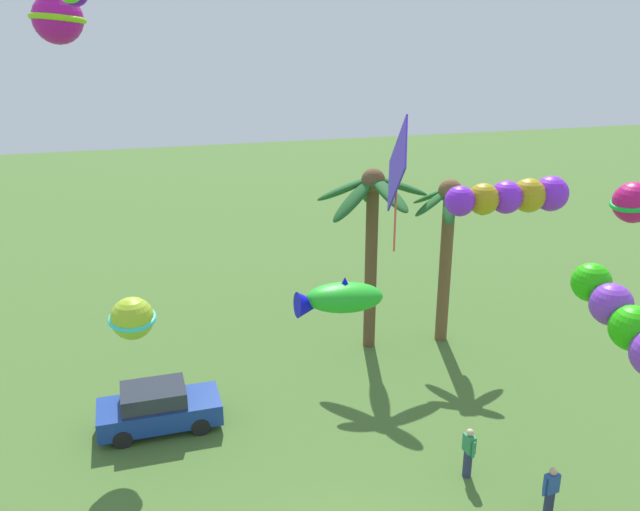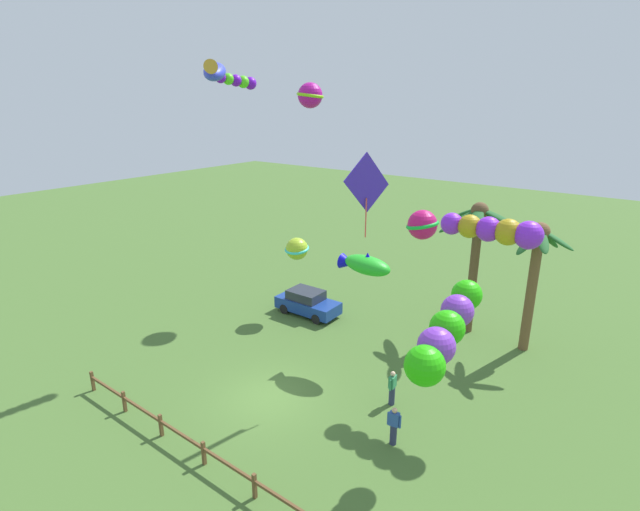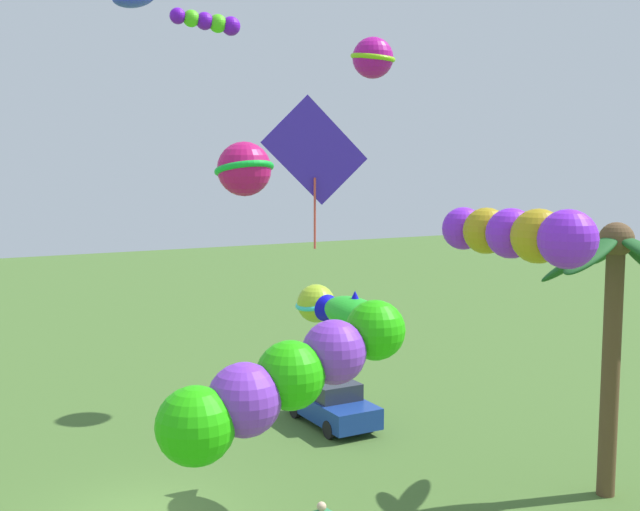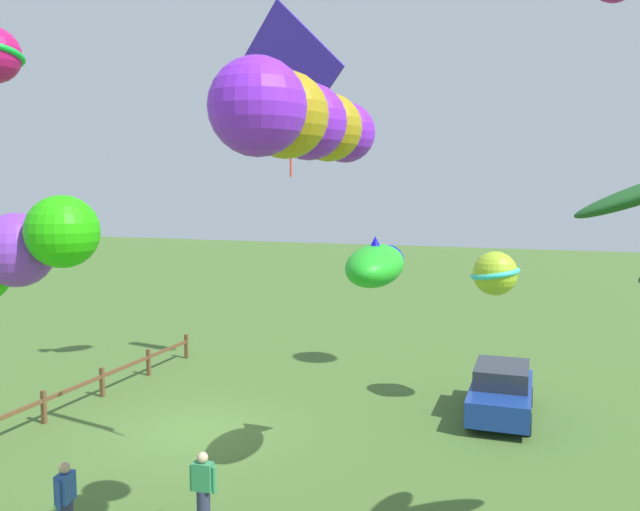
{
  "view_description": "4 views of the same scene",
  "coord_description": "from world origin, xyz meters",
  "px_view_note": "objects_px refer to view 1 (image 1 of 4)",
  "views": [
    {
      "loc": [
        -3.98,
        -11.74,
        12.63
      ],
      "look_at": [
        0.25,
        3.49,
        7.04
      ],
      "focal_mm": 37.47,
      "sensor_mm": 36.0,
      "label": 1
    },
    {
      "loc": [
        12.75,
        -13.07,
        12.49
      ],
      "look_at": [
        -0.12,
        3.86,
        5.53
      ],
      "focal_mm": 26.98,
      "sensor_mm": 36.0,
      "label": 2
    },
    {
      "loc": [
        18.99,
        -4.88,
        8.9
      ],
      "look_at": [
        0.16,
        5.09,
        6.4
      ],
      "focal_mm": 44.4,
      "sensor_mm": 36.0,
      "label": 3
    },
    {
      "loc": [
        15.0,
        8.98,
        6.6
      ],
      "look_at": [
        1.03,
        3.95,
        5.08
      ],
      "focal_mm": 36.37,
      "sensor_mm": 36.0,
      "label": 4
    }
  ],
  "objects_px": {
    "kite_fish_7": "(340,298)",
    "kite_ball_8": "(633,203)",
    "parked_car_0": "(158,408)",
    "kite_tube_2": "(638,334)",
    "spectator_0": "(468,452)",
    "palm_tree_0": "(448,228)",
    "palm_tree_1": "(372,216)",
    "kite_ball_5": "(58,19)",
    "spectator_1": "(550,493)",
    "kite_diamond_4": "(397,166)",
    "kite_tube_3": "(512,197)",
    "kite_ball_6": "(132,318)"
  },
  "relations": [
    {
      "from": "kite_tube_2",
      "to": "kite_tube_3",
      "type": "xyz_separation_m",
      "value": [
        -0.48,
        5.46,
        2.16
      ]
    },
    {
      "from": "spectator_0",
      "to": "kite_fish_7",
      "type": "xyz_separation_m",
      "value": [
        -3.15,
        2.57,
        4.16
      ]
    },
    {
      "from": "spectator_1",
      "to": "kite_ball_5",
      "type": "xyz_separation_m",
      "value": [
        -11.66,
        9.78,
        11.85
      ]
    },
    {
      "from": "palm_tree_1",
      "to": "spectator_0",
      "type": "distance_m",
      "value": 9.86
    },
    {
      "from": "spectator_0",
      "to": "kite_tube_2",
      "type": "xyz_separation_m",
      "value": [
        3.0,
        -2.39,
        4.52
      ]
    },
    {
      "from": "parked_car_0",
      "to": "kite_diamond_4",
      "type": "xyz_separation_m",
      "value": [
        6.39,
        -3.95,
        8.38
      ]
    },
    {
      "from": "parked_car_0",
      "to": "spectator_0",
      "type": "bearing_deg",
      "value": -29.9
    },
    {
      "from": "palm_tree_1",
      "to": "kite_tube_3",
      "type": "height_order",
      "value": "kite_tube_3"
    },
    {
      "from": "kite_tube_2",
      "to": "kite_ball_5",
      "type": "relative_size",
      "value": 1.99
    },
    {
      "from": "palm_tree_0",
      "to": "parked_car_0",
      "type": "distance_m",
      "value": 12.85
    },
    {
      "from": "palm_tree_0",
      "to": "kite_ball_5",
      "type": "xyz_separation_m",
      "value": [
        -13.5,
        -0.79,
        7.82
      ]
    },
    {
      "from": "palm_tree_0",
      "to": "kite_tube_3",
      "type": "bearing_deg",
      "value": -96.42
    },
    {
      "from": "kite_tube_3",
      "to": "kite_ball_5",
      "type": "xyz_separation_m",
      "value": [
        -12.9,
        4.55,
        5.17
      ]
    },
    {
      "from": "palm_tree_0",
      "to": "kite_ball_5",
      "type": "relative_size",
      "value": 3.02
    },
    {
      "from": "spectator_1",
      "to": "kite_ball_5",
      "type": "relative_size",
      "value": 0.7
    },
    {
      "from": "kite_fish_7",
      "to": "kite_ball_8",
      "type": "height_order",
      "value": "kite_ball_8"
    },
    {
      "from": "kite_ball_6",
      "to": "kite_fish_7",
      "type": "height_order",
      "value": "kite_fish_7"
    },
    {
      "from": "palm_tree_0",
      "to": "kite_ball_5",
      "type": "distance_m",
      "value": 15.63
    },
    {
      "from": "parked_car_0",
      "to": "palm_tree_1",
      "type": "bearing_deg",
      "value": 23.63
    },
    {
      "from": "kite_tube_2",
      "to": "kite_ball_5",
      "type": "height_order",
      "value": "kite_ball_5"
    },
    {
      "from": "kite_tube_3",
      "to": "kite_fish_7",
      "type": "relative_size",
      "value": 1.5
    },
    {
      "from": "parked_car_0",
      "to": "kite_tube_3",
      "type": "xyz_separation_m",
      "value": [
        11.07,
        -1.85,
        6.74
      ]
    },
    {
      "from": "palm_tree_0",
      "to": "parked_car_0",
      "type": "xyz_separation_m",
      "value": [
        -11.68,
        -3.49,
        -4.09
      ]
    },
    {
      "from": "spectator_0",
      "to": "kite_ball_5",
      "type": "xyz_separation_m",
      "value": [
        -10.38,
        7.62,
        11.85
      ]
    },
    {
      "from": "kite_ball_5",
      "to": "kite_ball_8",
      "type": "relative_size",
      "value": 1.97
    },
    {
      "from": "kite_ball_6",
      "to": "palm_tree_0",
      "type": "bearing_deg",
      "value": 17.3
    },
    {
      "from": "kite_ball_5",
      "to": "spectator_1",
      "type": "bearing_deg",
      "value": -40.01
    },
    {
      "from": "palm_tree_0",
      "to": "kite_tube_3",
      "type": "height_order",
      "value": "kite_tube_3"
    },
    {
      "from": "kite_tube_3",
      "to": "kite_ball_6",
      "type": "relative_size",
      "value": 2.61
    },
    {
      "from": "spectator_1",
      "to": "kite_diamond_4",
      "type": "bearing_deg",
      "value": 137.65
    },
    {
      "from": "palm_tree_1",
      "to": "parked_car_0",
      "type": "xyz_separation_m",
      "value": [
        -8.56,
        -3.74,
        -4.78
      ]
    },
    {
      "from": "spectator_1",
      "to": "kite_fish_7",
      "type": "relative_size",
      "value": 0.58
    },
    {
      "from": "parked_car_0",
      "to": "kite_tube_2",
      "type": "height_order",
      "value": "kite_tube_2"
    },
    {
      "from": "kite_tube_3",
      "to": "kite_diamond_4",
      "type": "height_order",
      "value": "kite_diamond_4"
    },
    {
      "from": "kite_diamond_4",
      "to": "kite_ball_8",
      "type": "distance_m",
      "value": 5.53
    },
    {
      "from": "parked_car_0",
      "to": "kite_ball_8",
      "type": "xyz_separation_m",
      "value": [
        10.62,
        -7.49,
        8.04
      ]
    },
    {
      "from": "spectator_0",
      "to": "kite_fish_7",
      "type": "relative_size",
      "value": 0.58
    },
    {
      "from": "kite_diamond_4",
      "to": "spectator_0",
      "type": "bearing_deg",
      "value": -24.11
    },
    {
      "from": "kite_tube_3",
      "to": "kite_ball_6",
      "type": "xyz_separation_m",
      "value": [
        -11.58,
        1.54,
        -3.36
      ]
    },
    {
      "from": "kite_ball_6",
      "to": "parked_car_0",
      "type": "bearing_deg",
      "value": 31.21
    },
    {
      "from": "kite_ball_5",
      "to": "palm_tree_1",
      "type": "bearing_deg",
      "value": 5.74
    },
    {
      "from": "spectator_1",
      "to": "kite_diamond_4",
      "type": "relative_size",
      "value": 0.44
    },
    {
      "from": "kite_ball_6",
      "to": "kite_ball_8",
      "type": "relative_size",
      "value": 1.38
    },
    {
      "from": "kite_tube_2",
      "to": "spectator_1",
      "type": "bearing_deg",
      "value": 172.58
    },
    {
      "from": "parked_car_0",
      "to": "spectator_0",
      "type": "height_order",
      "value": "spectator_0"
    },
    {
      "from": "palm_tree_1",
      "to": "spectator_0",
      "type": "bearing_deg",
      "value": -90.02
    },
    {
      "from": "kite_tube_2",
      "to": "kite_tube_3",
      "type": "height_order",
      "value": "kite_tube_3"
    },
    {
      "from": "kite_diamond_4",
      "to": "kite_fish_7",
      "type": "relative_size",
      "value": 1.32
    },
    {
      "from": "kite_tube_2",
      "to": "kite_fish_7",
      "type": "relative_size",
      "value": 1.64
    },
    {
      "from": "palm_tree_1",
      "to": "parked_car_0",
      "type": "relative_size",
      "value": 1.88
    }
  ]
}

